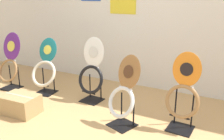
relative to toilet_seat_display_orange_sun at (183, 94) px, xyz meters
The scene contains 7 objects.
wall_back 1.61m from the toilet_seat_display_orange_sun, 123.70° to the left, with size 8.00×0.07×2.60m.
toilet_seat_display_orange_sun is the anchor object (origin of this frame).
toilet_seat_display_teal_sax 2.13m from the toilet_seat_display_orange_sun, behind, with size 0.44×0.39×0.85m.
toilet_seat_display_woodgrain 0.66m from the toilet_seat_display_orange_sun, 160.43° to the right, with size 0.42×0.39×0.84m.
toilet_seat_display_white_plain 1.34m from the toilet_seat_display_orange_sun, behind, with size 0.42×0.30×0.92m.
toilet_seat_display_purple_note 2.78m from the toilet_seat_display_orange_sun, behind, with size 0.39×0.33×0.90m.
storage_box 2.04m from the toilet_seat_display_orange_sun, 163.63° to the right, with size 0.48×0.35×0.25m.
Camera 1 is at (1.24, -1.73, 1.50)m, focal length 40.00 mm.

